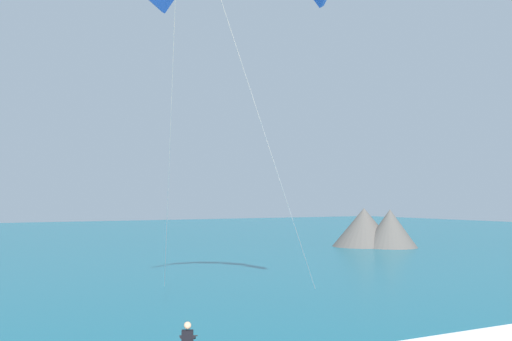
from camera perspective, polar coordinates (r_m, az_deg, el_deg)
sea at (r=75.98m, az=-20.70°, el=-6.30°), size 200.00×120.00×0.20m
headland_right at (r=66.89m, az=10.75°, el=-5.42°), size 7.87×8.95×4.25m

